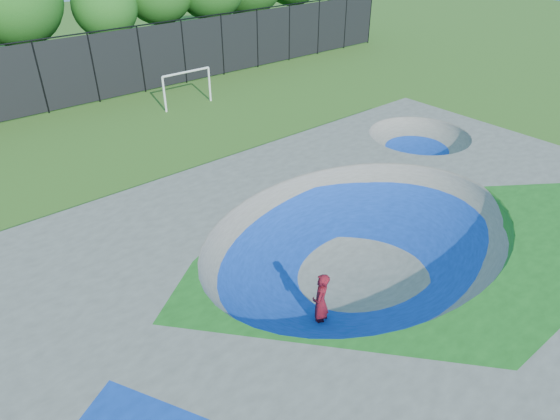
{
  "coord_description": "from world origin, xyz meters",
  "views": [
    {
      "loc": [
        -10.24,
        -8.26,
        9.98
      ],
      "look_at": [
        -0.88,
        3.0,
        1.1
      ],
      "focal_mm": 32.0,
      "sensor_mm": 36.0,
      "label": 1
    }
  ],
  "objects": [
    {
      "name": "skate_deck",
      "position": [
        0.0,
        0.0,
        0.75
      ],
      "size": [
        22.0,
        14.0,
        1.5
      ],
      "primitive_type": "cube",
      "color": "gray",
      "rests_on": "ground"
    },
    {
      "name": "skater",
      "position": [
        -2.92,
        -1.15,
        0.92
      ],
      "size": [
        0.8,
        0.74,
        1.84
      ],
      "primitive_type": "imported",
      "rotation": [
        0.0,
        0.0,
        3.74
      ],
      "color": "red",
      "rests_on": "ground"
    },
    {
      "name": "skateboard",
      "position": [
        -2.92,
        -1.15,
        0.03
      ],
      "size": [
        0.78,
        0.6,
        0.05
      ],
      "primitive_type": "cube",
      "rotation": [
        0.0,
        0.0,
        0.56
      ],
      "color": "black",
      "rests_on": "ground"
    },
    {
      "name": "ground",
      "position": [
        0.0,
        0.0,
        0.0
      ],
      "size": [
        120.0,
        120.0,
        0.0
      ],
      "primitive_type": "plane",
      "color": "#325E1A",
      "rests_on": "ground"
    },
    {
      "name": "fence",
      "position": [
        0.0,
        21.0,
        2.1
      ],
      "size": [
        48.09,
        0.09,
        4.04
      ],
      "color": "black",
      "rests_on": "ground"
    },
    {
      "name": "soccer_goal",
      "position": [
        3.73,
        16.91,
        1.43
      ],
      "size": [
        3.12,
        0.12,
        2.06
      ],
      "color": "white",
      "rests_on": "ground"
    }
  ]
}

